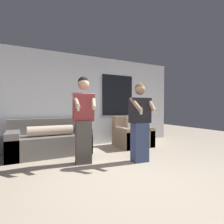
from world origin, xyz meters
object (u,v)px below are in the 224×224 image
object	(u,v)px
armchair	(132,135)
person_right	(140,122)
couch	(50,141)
person_left	(83,119)

from	to	relation	value
armchair	person_right	size ratio (longest dim) A/B	0.58
couch	person_left	world-z (taller)	person_left
couch	armchair	distance (m)	2.32
couch	person_left	distance (m)	1.35
armchair	person_left	xyz separation A→B (m)	(-1.79, -0.92, 0.60)
couch	armchair	xyz separation A→B (m)	(2.31, -0.18, -0.00)
person_left	armchair	bearing A→B (deg)	27.04
couch	person_left	xyz separation A→B (m)	(0.52, -1.10, 0.60)
person_left	person_right	world-z (taller)	person_left
person_left	person_right	xyz separation A→B (m)	(1.11, -0.41, -0.07)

